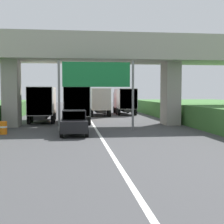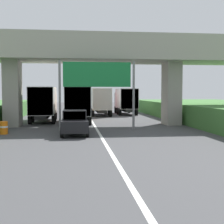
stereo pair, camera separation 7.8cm
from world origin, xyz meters
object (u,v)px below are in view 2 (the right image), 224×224
(truck_orange, at_px, (77,103))
(truck_red, at_px, (100,100))
(overhead_highway_sign, at_px, (97,79))
(construction_barrel_4, at_px, (4,128))
(car_black, at_px, (75,122))
(truck_white, at_px, (44,102))
(truck_silver, at_px, (125,100))

(truck_orange, distance_m, truck_red, 10.52)
(overhead_highway_sign, xyz_separation_m, construction_barrel_4, (-6.66, -1.65, -3.49))
(truck_orange, relative_size, truck_red, 1.00)
(truck_red, distance_m, car_black, 19.01)
(construction_barrel_4, bearing_deg, truck_orange, 55.97)
(truck_white, relative_size, truck_red, 1.00)
(truck_orange, height_order, truck_white, same)
(truck_orange, relative_size, construction_barrel_4, 8.11)
(overhead_highway_sign, distance_m, car_black, 4.40)
(truck_white, distance_m, car_black, 10.79)
(truck_orange, bearing_deg, car_black, -91.67)
(car_black, bearing_deg, truck_silver, 71.67)
(truck_white, bearing_deg, truck_red, 53.20)
(truck_white, height_order, truck_silver, same)
(truck_orange, bearing_deg, truck_red, 73.45)
(truck_orange, distance_m, truck_silver, 13.57)
(truck_orange, height_order, car_black, truck_orange)
(overhead_highway_sign, xyz_separation_m, truck_white, (-4.78, 7.70, -2.02))
(truck_red, height_order, truck_silver, same)
(truck_orange, height_order, construction_barrel_4, truck_orange)
(truck_red, xyz_separation_m, truck_silver, (3.55, 1.81, 0.00))
(overhead_highway_sign, relative_size, truck_white, 0.81)
(overhead_highway_sign, height_order, truck_red, overhead_highway_sign)
(truck_orange, relative_size, truck_white, 1.00)
(truck_white, distance_m, construction_barrel_4, 9.64)
(truck_orange, bearing_deg, overhead_highway_sign, -76.18)
(truck_white, height_order, car_black, truck_white)
(truck_orange, distance_m, truck_white, 3.69)
(overhead_highway_sign, bearing_deg, truck_white, 121.83)
(truck_orange, distance_m, construction_barrel_4, 9.37)
(truck_white, relative_size, construction_barrel_4, 8.11)
(overhead_highway_sign, bearing_deg, construction_barrel_4, -166.13)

